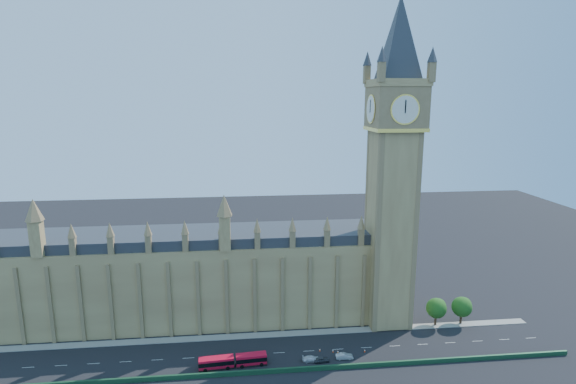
{
  "coord_description": "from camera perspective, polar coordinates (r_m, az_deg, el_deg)",
  "views": [
    {
      "loc": [
        -5.18,
        -108.7,
        66.69
      ],
      "look_at": [
        7.42,
        10.0,
        41.94
      ],
      "focal_mm": 28.0,
      "sensor_mm": 36.0,
      "label": 1
    }
  ],
  "objects": [
    {
      "name": "palace_westminster",
      "position": [
        142.36,
        -13.85,
        -10.43
      ],
      "size": [
        120.0,
        20.0,
        28.0
      ],
      "color": "olive",
      "rests_on": "ground"
    },
    {
      "name": "cone_b",
      "position": [
        129.59,
        9.72,
        -19.25
      ],
      "size": [
        0.58,
        0.58,
        0.76
      ],
      "rotation": [
        0.0,
        0.0,
        0.23
      ],
      "color": "black",
      "rests_on": "ground"
    },
    {
      "name": "car_white",
      "position": [
        124.22,
        3.01,
        -20.4
      ],
      "size": [
        4.83,
        2.11,
        1.38
      ],
      "primitive_type": "imported",
      "rotation": [
        0.0,
        0.0,
        1.53
      ],
      "color": "silver",
      "rests_on": "ground"
    },
    {
      "name": "car_silver",
      "position": [
        125.88,
        7.18,
        -19.98
      ],
      "size": [
        4.57,
        1.76,
        1.49
      ],
      "primitive_type": "imported",
      "rotation": [
        0.0,
        0.0,
        1.53
      ],
      "color": "#A9ACB1",
      "rests_on": "ground"
    },
    {
      "name": "bridge_parapet",
      "position": [
        119.73,
        -2.77,
        -21.8
      ],
      "size": [
        160.0,
        0.6,
        1.2
      ],
      "primitive_type": "cube",
      "color": "#1E4C2D",
      "rests_on": "ground"
    },
    {
      "name": "cone_d",
      "position": [
        128.09,
        6.37,
        -19.54
      ],
      "size": [
        0.61,
        0.61,
        0.78
      ],
      "rotation": [
        0.0,
        0.0,
        0.27
      ],
      "color": "black",
      "rests_on": "ground"
    },
    {
      "name": "car_grey",
      "position": [
        124.07,
        4.28,
        -20.47
      ],
      "size": [
        4.1,
        1.97,
        1.35
      ],
      "primitive_type": "imported",
      "rotation": [
        0.0,
        0.0,
        1.67
      ],
      "color": "#3C3F43",
      "rests_on": "ground"
    },
    {
      "name": "tree_east_near",
      "position": [
        145.37,
        18.39,
        -13.75
      ],
      "size": [
        6.0,
        6.0,
        8.5
      ],
      "color": "#382619",
      "rests_on": "ground"
    },
    {
      "name": "cone_c",
      "position": [
        128.6,
        4.06,
        -19.38
      ],
      "size": [
        0.57,
        0.57,
        0.7
      ],
      "rotation": [
        0.0,
        0.0,
        -0.39
      ],
      "color": "black",
      "rests_on": "ground"
    },
    {
      "name": "elizabeth_tower",
      "position": [
        130.63,
        13.35,
        6.07
      ],
      "size": [
        20.59,
        20.59,
        105.0
      ],
      "color": "olive",
      "rests_on": "ground"
    },
    {
      "name": "red_bus",
      "position": [
        122.42,
        -7.01,
        -20.54
      ],
      "size": [
        17.29,
        3.85,
        2.91
      ],
      "rotation": [
        0.0,
        0.0,
        0.08
      ],
      "color": "red",
      "rests_on": "ground"
    },
    {
      "name": "tree_east_far",
      "position": [
        148.71,
        21.28,
        -13.37
      ],
      "size": [
        6.0,
        6.0,
        8.5
      ],
      "color": "#382619",
      "rests_on": "ground"
    },
    {
      "name": "kerb_north",
      "position": [
        135.78,
        -3.25,
        -17.68
      ],
      "size": [
        160.0,
        3.0,
        0.16
      ],
      "primitive_type": "cube",
      "color": "gray",
      "rests_on": "ground"
    },
    {
      "name": "cone_a",
      "position": [
        128.43,
        5.73,
        -19.46
      ],
      "size": [
        0.47,
        0.47,
        0.66
      ],
      "rotation": [
        0.0,
        0.0,
        -0.14
      ],
      "color": "black",
      "rests_on": "ground"
    },
    {
      "name": "ground",
      "position": [
        127.63,
        -3.02,
        -19.8
      ],
      "size": [
        400.0,
        400.0,
        0.0
      ],
      "primitive_type": "plane",
      "color": "black",
      "rests_on": "ground"
    }
  ]
}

